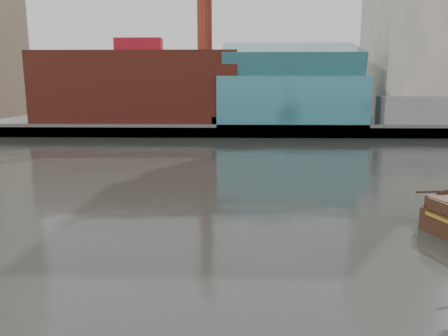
{
  "coord_description": "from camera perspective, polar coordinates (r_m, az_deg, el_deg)",
  "views": [
    {
      "loc": [
        -1.33,
        -23.66,
        10.82
      ],
      "look_at": [
        -2.22,
        10.9,
        4.0
      ],
      "focal_mm": 35.0,
      "sensor_mm": 36.0,
      "label": 1
    }
  ],
  "objects": [
    {
      "name": "promenade_far",
      "position": [
        116.09,
        2.13,
        6.3
      ],
      "size": [
        220.0,
        60.0,
        2.0
      ],
      "primitive_type": "cube",
      "color": "slate",
      "rests_on": "ground"
    },
    {
      "name": "skyline",
      "position": [
        109.29,
        5.15,
        18.34
      ],
      "size": [
        149.0,
        45.0,
        62.0
      ],
      "color": "brown",
      "rests_on": "promenade_far"
    },
    {
      "name": "ground",
      "position": [
        26.05,
        4.39,
        -13.42
      ],
      "size": [
        400.0,
        400.0,
        0.0
      ],
      "primitive_type": "plane",
      "color": "#292C26",
      "rests_on": "ground"
    },
    {
      "name": "seawall",
      "position": [
        86.7,
        2.35,
        4.85
      ],
      "size": [
        220.0,
        1.0,
        2.6
      ],
      "primitive_type": "cube",
      "color": "#4C4C49",
      "rests_on": "ground"
    }
  ]
}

